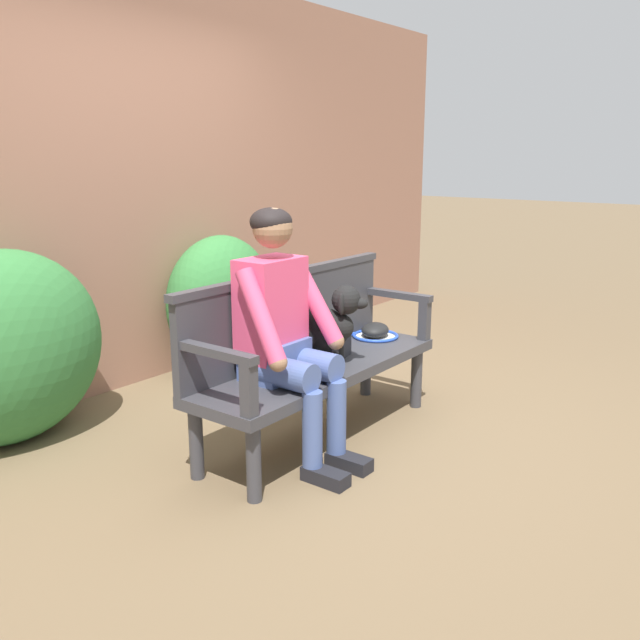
# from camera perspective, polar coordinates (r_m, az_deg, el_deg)

# --- Properties ---
(ground_plane) EXTENTS (40.00, 40.00, 0.00)m
(ground_plane) POSITION_cam_1_polar(r_m,az_deg,el_deg) (3.89, 0.00, -9.83)
(ground_plane) COLOR brown
(brick_garden_fence) EXTENTS (8.00, 0.30, 2.78)m
(brick_garden_fence) POSITION_cam_1_polar(r_m,az_deg,el_deg) (4.82, -17.12, 11.20)
(brick_garden_fence) COLOR #936651
(brick_garden_fence) RESTS_ON ground
(hedge_bush_far_right) EXTENTS (0.90, 0.64, 0.98)m
(hedge_bush_far_right) POSITION_cam_1_polar(r_m,az_deg,el_deg) (5.06, -8.29, 1.51)
(hedge_bush_far_right) COLOR #337538
(hedge_bush_far_right) RESTS_ON ground
(hedge_bush_mid_left) EXTENTS (1.12, 0.71, 1.07)m
(hedge_bush_mid_left) POSITION_cam_1_polar(r_m,az_deg,el_deg) (4.05, -24.96, -2.15)
(hedge_bush_mid_left) COLOR #337538
(hedge_bush_mid_left) RESTS_ON ground
(garden_bench) EXTENTS (1.66, 0.50, 0.43)m
(garden_bench) POSITION_cam_1_polar(r_m,az_deg,el_deg) (3.75, 0.00, -4.57)
(garden_bench) COLOR #38383D
(garden_bench) RESTS_ON ground
(bench_backrest) EXTENTS (1.70, 0.06, 0.50)m
(bench_backrest) POSITION_cam_1_polar(r_m,az_deg,el_deg) (3.80, -2.65, 0.54)
(bench_backrest) COLOR #38383D
(bench_backrest) RESTS_ON garden_bench
(bench_armrest_left_end) EXTENTS (0.06, 0.50, 0.28)m
(bench_armrest_left_end) POSITION_cam_1_polar(r_m,az_deg,el_deg) (3.05, -7.71, -3.98)
(bench_armrest_left_end) COLOR #38383D
(bench_armrest_left_end) RESTS_ON garden_bench
(bench_armrest_right_end) EXTENTS (0.06, 0.50, 0.28)m
(bench_armrest_right_end) POSITION_cam_1_polar(r_m,az_deg,el_deg) (4.28, 7.37, 1.23)
(bench_armrest_right_end) COLOR #38383D
(bench_armrest_right_end) RESTS_ON garden_bench
(person_seated) EXTENTS (0.56, 0.65, 1.30)m
(person_seated) POSITION_cam_1_polar(r_m,az_deg,el_deg) (3.41, -3.08, -0.65)
(person_seated) COLOR black
(person_seated) RESTS_ON ground
(dog_on_bench) EXTENTS (0.31, 0.44, 0.44)m
(dog_on_bench) POSITION_cam_1_polar(r_m,az_deg,el_deg) (3.68, 0.62, -0.39)
(dog_on_bench) COLOR black
(dog_on_bench) RESTS_ON garden_bench
(tennis_racket) EXTENTS (0.39, 0.57, 0.03)m
(tennis_racket) POSITION_cam_1_polar(r_m,az_deg,el_deg) (4.29, 4.31, -1.30)
(tennis_racket) COLOR blue
(tennis_racket) RESTS_ON garden_bench
(baseball_glove) EXTENTS (0.27, 0.24, 0.09)m
(baseball_glove) POSITION_cam_1_polar(r_m,az_deg,el_deg) (4.28, 4.65, -0.85)
(baseball_glove) COLOR black
(baseball_glove) RESTS_ON garden_bench
(sports_bag) EXTENTS (0.32, 0.26, 0.14)m
(sports_bag) POSITION_cam_1_polar(r_m,az_deg,el_deg) (3.82, 0.49, -2.22)
(sports_bag) COLOR #232328
(sports_bag) RESTS_ON garden_bench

